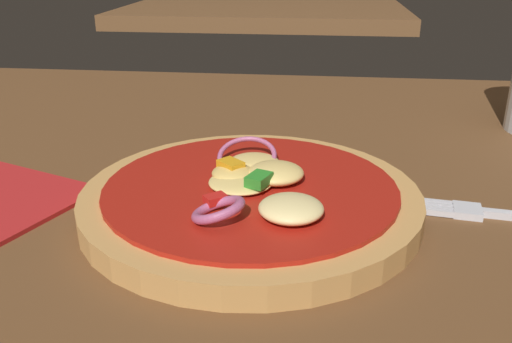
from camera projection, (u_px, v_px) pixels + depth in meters
The scene contains 3 objects.
dining_table at pixel (313, 262), 0.34m from camera, with size 1.27×0.88×0.04m.
pizza at pixel (253, 197), 0.36m from camera, with size 0.22×0.22×0.03m.
background_table at pixel (265, 13), 1.60m from camera, with size 0.80×0.57×0.04m.
Camera 1 is at (-0.00, -0.30, 0.20)m, focal length 38.51 mm.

